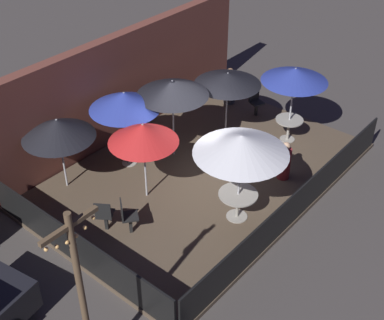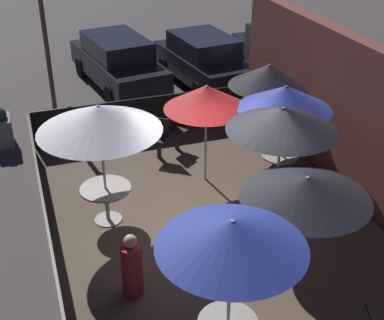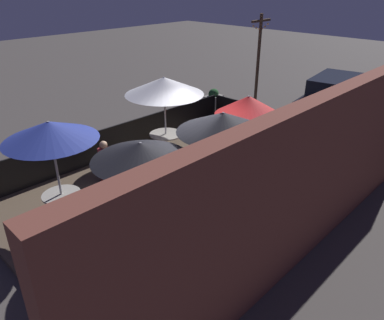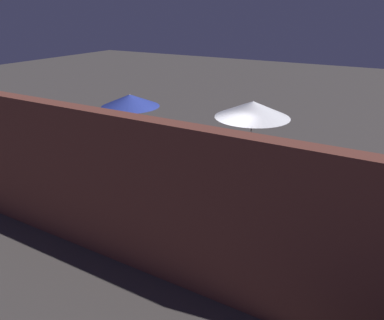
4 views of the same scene
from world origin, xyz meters
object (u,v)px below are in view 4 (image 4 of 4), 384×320
(dining_table_0, at_px, (249,159))
(patron_1, at_px, (190,149))
(patio_chair_0, at_px, (312,211))
(patio_umbrella_0, at_px, (253,109))
(dining_table_1, at_px, (133,147))
(patio_umbrella_1, at_px, (130,101))
(dining_table_2, at_px, (193,213))
(patio_chair_2, at_px, (85,161))
(patio_umbrella_3, at_px, (122,125))
(patio_chair_1, at_px, (304,199))
(patio_umbrella_5, at_px, (249,145))
(patio_umbrella_6, at_px, (263,192))
(patron_0, at_px, (54,171))
(patio_umbrella_4, at_px, (165,132))
(patio_umbrella_2, at_px, (193,154))

(dining_table_0, xyz_separation_m, patron_1, (2.17, -0.00, -0.08))
(patio_chair_0, height_order, patron_1, patron_1)
(patio_umbrella_0, height_order, dining_table_1, patio_umbrella_0)
(patio_umbrella_1, xyz_separation_m, patio_chair_0, (-6.39, 1.23, -1.68))
(patio_umbrella_0, relative_size, dining_table_2, 3.11)
(dining_table_2, distance_m, patio_chair_2, 4.79)
(patio_umbrella_0, xyz_separation_m, patio_umbrella_1, (3.91, 0.93, -0.00))
(dining_table_0, relative_size, patio_chair_2, 1.06)
(patio_umbrella_3, bearing_deg, patio_chair_1, -170.38)
(patio_umbrella_5, xyz_separation_m, patio_umbrella_6, (-1.09, 1.97, -0.13))
(dining_table_1, relative_size, dining_table_2, 1.06)
(patio_umbrella_1, bearing_deg, dining_table_2, 144.70)
(patio_chair_0, relative_size, patron_1, 0.81)
(patio_umbrella_0, distance_m, patio_chair_2, 5.48)
(patio_umbrella_3, distance_m, patio_umbrella_6, 5.15)
(patio_umbrella_0, distance_m, dining_table_1, 4.34)
(patio_umbrella_3, bearing_deg, patio_umbrella_5, -176.89)
(patio_umbrella_3, height_order, patron_1, patio_umbrella_3)
(patio_umbrella_5, xyz_separation_m, dining_table_2, (0.74, 1.41, -1.37))
(dining_table_0, bearing_deg, patio_umbrella_0, 0.00)
(patio_chair_0, height_order, patio_chair_1, patio_chair_1)
(patron_0, bearing_deg, patio_umbrella_6, -171.93)
(dining_table_2, distance_m, patron_0, 4.74)
(patron_0, xyz_separation_m, patron_1, (-2.47, -3.71, -0.06))
(patio_umbrella_6, bearing_deg, patio_umbrella_0, -65.89)
(patio_chair_1, bearing_deg, patio_umbrella_1, 30.77)
(patio_umbrella_0, height_order, patio_umbrella_4, patio_umbrella_0)
(patio_chair_1, distance_m, patio_chair_2, 6.76)
(patio_umbrella_1, distance_m, patron_0, 3.31)
(patio_chair_2, bearing_deg, dining_table_2, -83.90)
(patio_umbrella_2, xyz_separation_m, dining_table_2, (-0.00, -0.00, -1.46))
(patio_umbrella_5, bearing_deg, patron_1, -38.04)
(patio_umbrella_3, height_order, patio_umbrella_6, patio_umbrella_3)
(dining_table_0, distance_m, dining_table_2, 3.77)
(patio_chair_2, bearing_deg, patio_umbrella_5, -67.10)
(patio_umbrella_5, height_order, patron_1, patio_umbrella_5)
(patio_umbrella_2, distance_m, patio_chair_0, 3.26)
(patio_umbrella_1, distance_m, patio_umbrella_2, 4.92)
(patio_umbrella_6, height_order, dining_table_0, patio_umbrella_6)
(patio_chair_0, relative_size, patio_chair_2, 1.01)
(patio_umbrella_6, relative_size, patio_chair_0, 2.23)
(patio_umbrella_5, height_order, patio_umbrella_6, patio_umbrella_5)
(patio_umbrella_2, relative_size, patio_umbrella_3, 1.08)
(patio_umbrella_6, height_order, dining_table_2, patio_umbrella_6)
(patio_umbrella_5, height_order, dining_table_0, patio_umbrella_5)
(patio_umbrella_0, height_order, patio_umbrella_5, patio_umbrella_0)
(patio_chair_0, relative_size, patron_0, 0.74)
(patio_umbrella_5, xyz_separation_m, patron_0, (5.48, 1.36, -1.39))
(patio_umbrella_3, bearing_deg, dining_table_2, 158.06)
(patio_chair_0, distance_m, patron_1, 5.13)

